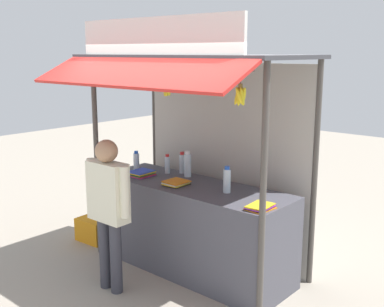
% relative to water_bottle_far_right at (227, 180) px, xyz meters
% --- Properties ---
extents(ground_plane, '(20.00, 20.00, 0.00)m').
position_rel_water_bottle_far_right_xyz_m(ground_plane, '(-0.47, -0.01, -1.12)').
color(ground_plane, '#9E9384').
extents(stall_counter, '(2.32, 0.78, 0.99)m').
position_rel_water_bottle_far_right_xyz_m(stall_counter, '(-0.47, -0.01, -0.63)').
color(stall_counter, '#4C4C56').
rests_on(stall_counter, ground).
extents(stall_structure, '(2.52, 1.71, 2.74)m').
position_rel_water_bottle_far_right_xyz_m(stall_structure, '(-0.47, 0.16, 0.56)').
color(stall_structure, '#4C4742').
rests_on(stall_structure, ground).
extents(water_bottle_far_right, '(0.08, 0.08, 0.28)m').
position_rel_water_bottle_far_right_xyz_m(water_bottle_far_right, '(0.00, 0.00, 0.00)').
color(water_bottle_far_right, silver).
rests_on(water_bottle_far_right, stall_counter).
extents(water_bottle_back_right, '(0.07, 0.07, 0.23)m').
position_rel_water_bottle_far_right_xyz_m(water_bottle_back_right, '(-1.02, 0.18, -0.02)').
color(water_bottle_back_right, silver).
rests_on(water_bottle_back_right, stall_counter).
extents(water_bottle_back_left, '(0.09, 0.09, 0.30)m').
position_rel_water_bottle_far_right_xyz_m(water_bottle_back_left, '(-0.74, 0.22, 0.01)').
color(water_bottle_back_left, silver).
rests_on(water_bottle_back_left, stall_counter).
extents(water_bottle_left, '(0.07, 0.07, 0.26)m').
position_rel_water_bottle_far_right_xyz_m(water_bottle_left, '(-1.36, -0.01, -0.01)').
color(water_bottle_left, silver).
rests_on(water_bottle_left, stall_counter).
extents(water_bottle_mid_left, '(0.07, 0.07, 0.26)m').
position_rel_water_bottle_far_right_xyz_m(water_bottle_mid_left, '(-0.89, 0.30, -0.01)').
color(water_bottle_mid_left, silver).
rests_on(water_bottle_mid_left, stall_counter).
extents(magazine_stack_front_right, '(0.23, 0.27, 0.05)m').
position_rel_water_bottle_far_right_xyz_m(magazine_stack_front_right, '(-0.59, -0.14, -0.11)').
color(magazine_stack_front_right, black).
rests_on(magazine_stack_front_right, stall_counter).
extents(magazine_stack_front_left, '(0.23, 0.29, 0.04)m').
position_rel_water_bottle_far_right_xyz_m(magazine_stack_front_left, '(0.55, -0.22, -0.11)').
color(magazine_stack_front_left, orange).
rests_on(magazine_stack_front_left, stall_counter).
extents(magazine_stack_right, '(0.25, 0.29, 0.06)m').
position_rel_water_bottle_far_right_xyz_m(magazine_stack_right, '(-1.17, -0.11, -0.10)').
color(magazine_stack_right, purple).
rests_on(magazine_stack_right, stall_counter).
extents(banana_bunch_inner_left, '(0.09, 0.08, 0.26)m').
position_rel_water_bottle_far_right_xyz_m(banana_bunch_inner_left, '(-0.37, -0.50, 0.94)').
color(banana_bunch_inner_left, '#332D23').
extents(banana_bunch_rightmost, '(0.11, 0.12, 0.29)m').
position_rel_water_bottle_far_right_xyz_m(banana_bunch_rightmost, '(0.50, -0.50, 0.93)').
color(banana_bunch_rightmost, '#332D23').
extents(vendor_person, '(0.60, 0.23, 1.58)m').
position_rel_water_bottle_far_right_xyz_m(vendor_person, '(-0.78, -0.92, -0.17)').
color(vendor_person, '#383842').
rests_on(vendor_person, ground).
extents(plastic_crate, '(0.45, 0.45, 0.30)m').
position_rel_water_bottle_far_right_xyz_m(plastic_crate, '(-1.98, -0.16, -0.98)').
color(plastic_crate, orange).
rests_on(plastic_crate, ground).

